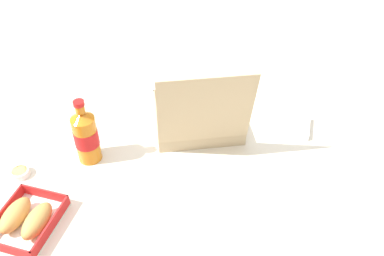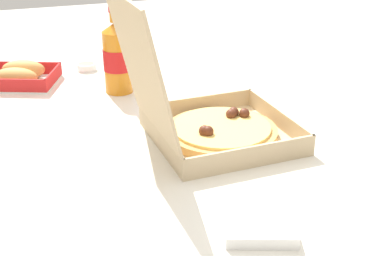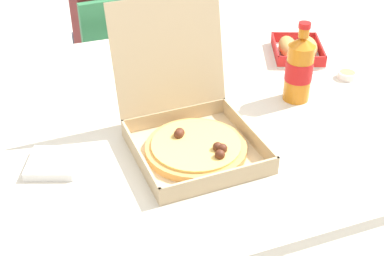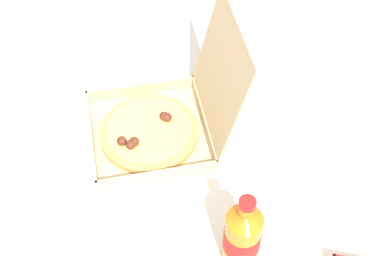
# 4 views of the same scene
# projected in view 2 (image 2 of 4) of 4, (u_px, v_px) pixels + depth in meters

# --- Properties ---
(dining_table) EXTENTS (1.34, 1.06, 0.73)m
(dining_table) POSITION_uv_depth(u_px,v_px,m) (126.00, 169.00, 1.15)
(dining_table) COLOR silver
(dining_table) RESTS_ON ground_plane
(pizza_box_open) EXTENTS (0.29, 0.36, 0.32)m
(pizza_box_open) POSITION_uv_depth(u_px,v_px,m) (208.00, 121.00, 1.11)
(pizza_box_open) COLOR tan
(pizza_box_open) RESTS_ON dining_table
(bread_side_box) EXTENTS (0.21, 0.23, 0.06)m
(bread_side_box) POSITION_uv_depth(u_px,v_px,m) (20.00, 75.00, 1.43)
(bread_side_box) COLOR white
(bread_side_box) RESTS_ON dining_table
(cola_bottle) EXTENTS (0.07, 0.07, 0.22)m
(cola_bottle) POSITION_uv_depth(u_px,v_px,m) (118.00, 57.00, 1.35)
(cola_bottle) COLOR orange
(cola_bottle) RESTS_ON dining_table
(napkin_pile) EXTENTS (0.14, 0.14, 0.02)m
(napkin_pile) POSITION_uv_depth(u_px,v_px,m) (259.00, 223.00, 0.84)
(napkin_pile) COLOR white
(napkin_pile) RESTS_ON dining_table
(dipping_sauce_cup) EXTENTS (0.06, 0.06, 0.02)m
(dipping_sauce_cup) POSITION_uv_depth(u_px,v_px,m) (86.00, 66.00, 1.55)
(dipping_sauce_cup) COLOR white
(dipping_sauce_cup) RESTS_ON dining_table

